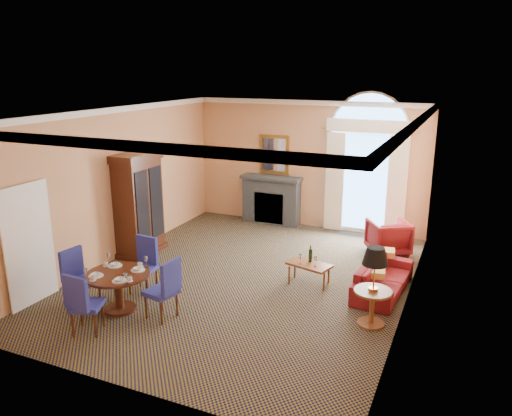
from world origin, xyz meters
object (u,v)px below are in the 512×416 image
at_px(armchair, 388,237).
at_px(armoire, 139,206).
at_px(sofa, 383,278).
at_px(dining_table, 118,282).
at_px(side_table, 374,276).
at_px(coffee_table, 309,265).

bearing_deg(armchair, armoire, -8.58).
relative_size(sofa, armchair, 2.21).
height_order(dining_table, sofa, dining_table).
bearing_deg(armchair, side_table, 63.32).
bearing_deg(sofa, coffee_table, 103.68).
xyz_separation_m(dining_table, sofa, (3.95, 2.54, -0.24)).
height_order(armchair, coffee_table, armchair).
bearing_deg(coffee_table, sofa, 24.59).
bearing_deg(sofa, dining_table, 127.19).
height_order(armoire, dining_table, armoire).
relative_size(sofa, side_table, 1.43).
relative_size(dining_table, sofa, 0.58).
relative_size(armoire, armchair, 2.68).
bearing_deg(armoire, coffee_table, -1.30).
xyz_separation_m(dining_table, armchair, (3.70, 4.57, -0.13)).
bearing_deg(armchair, coffee_table, 32.17).
distance_m(dining_table, armchair, 5.88).
relative_size(armoire, sofa, 1.21).
distance_m(armoire, side_table, 5.46).
bearing_deg(side_table, dining_table, -163.05).
xyz_separation_m(sofa, coffee_table, (-1.35, -0.22, 0.12)).
bearing_deg(dining_table, armoire, 118.74).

